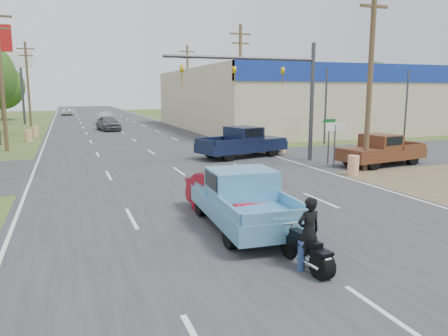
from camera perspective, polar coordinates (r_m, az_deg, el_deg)
name	(u,v)px	position (r m, az deg, el deg)	size (l,w,h in m)	color
ground	(386,315)	(9.16, 20.42, -17.58)	(200.00, 200.00, 0.00)	#3C5221
main_road	(123,132)	(46.61, -13.10, 4.55)	(15.00, 180.00, 0.02)	#2D2D30
cross_road	(170,165)	(25.05, -7.02, 0.34)	(120.00, 10.00, 0.02)	#2D2D30
dirt_verge	(430,178)	(23.38, 25.32, -1.24)	(8.00, 18.00, 0.01)	brown
big_box_store	(378,99)	(59.35, 19.50, 8.54)	(50.00, 28.10, 6.60)	#B7A88C
utility_pole_1	(371,69)	(24.28, 18.60, 12.18)	(2.00, 0.28, 10.00)	#4C3823
utility_pole_2	(240,79)	(40.02, 2.13, 11.58)	(2.00, 0.28, 10.00)	#4C3823
utility_pole_3	(188,83)	(57.11, -4.76, 11.04)	(2.00, 0.28, 10.00)	#4C3823
utility_pole_5	(1,75)	(34.37, -27.13, 10.80)	(2.00, 0.28, 10.00)	#4C3823
utility_pole_6	(28,82)	(58.26, -24.24, 10.20)	(2.00, 0.28, 10.00)	#4C3823
tree_2	(0,86)	(72.64, -27.17, 9.46)	(6.72, 6.72, 8.32)	#422D19
tree_3	(373,82)	(97.21, 18.94, 10.58)	(8.40, 8.40, 10.40)	#422D19
tree_5	(220,85)	(107.15, -0.54, 10.82)	(7.98, 7.98, 9.88)	#422D19
barrel_0	(353,165)	(22.84, 16.53, 0.32)	(0.56, 0.56, 1.00)	orange
barrel_1	(282,146)	(30.21, 7.60, 2.89)	(0.56, 0.56, 1.00)	orange
barrel_2	(29,136)	(40.39, -24.16, 3.86)	(0.56, 0.56, 1.00)	orange
barrel_3	(35,132)	(44.34, -23.41, 4.38)	(0.56, 0.56, 1.00)	orange
pole_sign_left_far	(21,68)	(62.38, -25.03, 11.77)	(3.00, 0.35, 9.20)	#3F3F44
lane_sign	(335,134)	(24.40, 14.30, 4.33)	(1.20, 0.08, 2.52)	#3F3F44
street_name_sign	(329,136)	(26.00, 13.52, 4.04)	(0.80, 0.08, 2.61)	#3F3F44
signal_mast	(272,80)	(25.71, 6.27, 11.32)	(9.12, 0.40, 7.00)	#3F3F44
red_convertible	(231,197)	(14.37, 0.86, -3.82)	(1.54, 4.42, 1.46)	maroon
motorcycle	(309,253)	(10.54, 11.03, -10.82)	(0.60, 1.95, 0.99)	black
rider	(308,236)	(10.44, 10.98, -8.73)	(0.61, 0.40, 1.67)	black
blue_pickup	(241,198)	(13.51, 2.25, -3.90)	(2.37, 5.56, 1.81)	black
navy_pickup	(244,142)	(28.06, 2.60, 3.43)	(6.26, 3.76, 1.95)	black
brown_pickup	(380,150)	(26.29, 19.68, 2.24)	(5.64, 2.98, 1.78)	black
distant_car_grey	(108,123)	(49.10, -14.87, 5.67)	(1.90, 4.72, 1.61)	#4F4F53
distant_car_silver	(105,118)	(60.69, -15.24, 6.38)	(2.21, 5.43, 1.58)	silver
distant_car_white	(67,112)	(84.36, -19.83, 6.91)	(2.04, 4.41, 1.23)	silver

